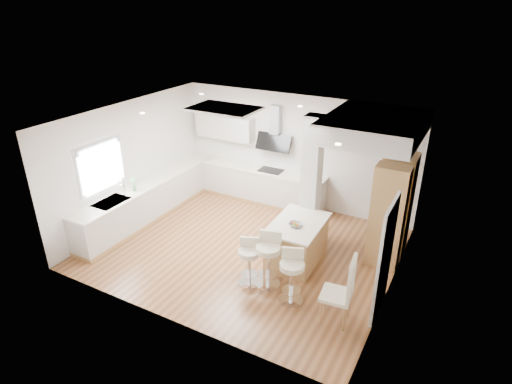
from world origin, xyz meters
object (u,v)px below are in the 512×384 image
Objects in this scene: bar_stool_a at (249,259)px; dining_chair at (344,289)px; bar_stool_b at (268,257)px; peninsula at (297,241)px; bar_stool_c at (292,274)px.

dining_chair reaches higher than bar_stool_a.
peninsula is at bearing 68.09° from bar_stool_b.
bar_stool_b is at bearing -0.90° from bar_stool_a.
bar_stool_b is 0.60m from bar_stool_c.
bar_stool_c is at bearing 166.69° from dining_chair.
bar_stool_a is 0.89m from bar_stool_c.
dining_chair is (1.51, -0.33, 0.07)m from bar_stool_b.
bar_stool_c is (0.42, -1.19, 0.12)m from peninsula.
bar_stool_b is 0.85× the size of dining_chair.
peninsula is at bearing 43.95° from bar_stool_a.
bar_stool_b is (0.33, 0.13, 0.08)m from bar_stool_a.
bar_stool_b is at bearing 136.91° from bar_stool_c.
peninsula is 1.38× the size of bar_stool_b.
peninsula is 1.26m from bar_stool_c.
dining_chair reaches higher than peninsula.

